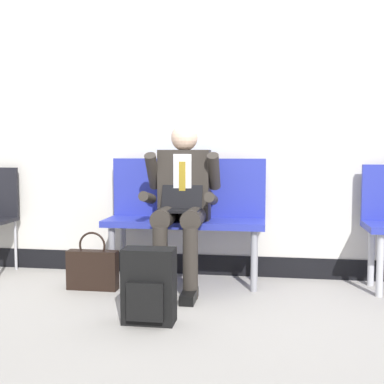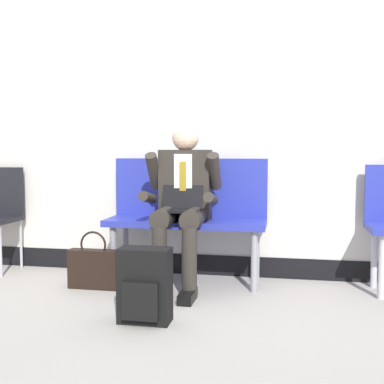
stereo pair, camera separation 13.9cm
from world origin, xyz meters
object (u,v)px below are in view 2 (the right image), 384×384
at_px(bench_with_person, 188,209).
at_px(backpack, 145,286).
at_px(handbag, 94,268).
at_px(person_seated, 182,200).

relative_size(bench_with_person, backpack, 2.74).
height_order(bench_with_person, handbag, bench_with_person).
bearing_deg(person_seated, bench_with_person, 90.00).
relative_size(backpack, handbag, 1.04).
bearing_deg(bench_with_person, person_seated, -90.00).
height_order(bench_with_person, backpack, bench_with_person).
bearing_deg(bench_with_person, handbag, -151.26).
distance_m(bench_with_person, handbag, 0.87).
bearing_deg(handbag, bench_with_person, 28.74).
bearing_deg(handbag, person_seated, 13.33).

